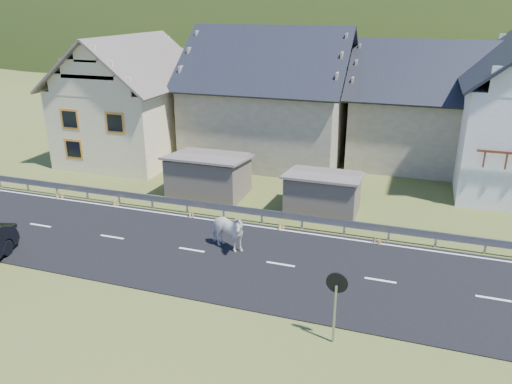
% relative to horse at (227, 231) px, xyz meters
% --- Properties ---
extents(ground, '(160.00, 160.00, 0.00)m').
position_rel_horse_xyz_m(ground, '(-1.42, -0.55, -0.91)').
color(ground, '#424F1D').
rests_on(ground, ground).
extents(road, '(60.00, 7.00, 0.04)m').
position_rel_horse_xyz_m(road, '(-1.42, -0.55, -0.89)').
color(road, black).
rests_on(road, ground).
extents(lane_markings, '(60.00, 6.60, 0.01)m').
position_rel_horse_xyz_m(lane_markings, '(-1.42, -0.55, -0.86)').
color(lane_markings, silver).
rests_on(lane_markings, road).
extents(guardrail, '(28.10, 0.09, 0.75)m').
position_rel_horse_xyz_m(guardrail, '(-1.42, 3.13, -0.35)').
color(guardrail, '#93969B').
rests_on(guardrail, ground).
extents(shed_left, '(4.30, 3.30, 2.40)m').
position_rel_horse_xyz_m(shed_left, '(-3.42, 5.95, 0.19)').
color(shed_left, '#685A4E').
rests_on(shed_left, ground).
extents(shed_right, '(3.80, 2.90, 2.20)m').
position_rel_horse_xyz_m(shed_right, '(3.08, 5.45, 0.09)').
color(shed_right, '#685A4E').
rests_on(shed_right, ground).
extents(house_cream, '(7.80, 9.80, 8.30)m').
position_rel_horse_xyz_m(house_cream, '(-11.43, 11.45, 3.45)').
color(house_cream, beige).
rests_on(house_cream, ground).
extents(house_stone_a, '(10.80, 9.80, 8.90)m').
position_rel_horse_xyz_m(house_stone_a, '(-2.42, 14.45, 3.72)').
color(house_stone_a, tan).
rests_on(house_stone_a, ground).
extents(house_stone_b, '(9.80, 8.80, 8.10)m').
position_rel_horse_xyz_m(house_stone_b, '(7.58, 16.45, 3.33)').
color(house_stone_b, tan).
rests_on(house_stone_b, ground).
extents(mountain, '(440.00, 280.00, 260.00)m').
position_rel_horse_xyz_m(mountain, '(3.58, 179.45, -20.91)').
color(mountain, '#2D3D17').
rests_on(mountain, ground).
extents(conifer_patch, '(76.00, 50.00, 28.00)m').
position_rel_horse_xyz_m(conifer_patch, '(-56.42, 109.45, 5.09)').
color(conifer_patch, black).
rests_on(conifer_patch, ground).
extents(horse, '(1.54, 2.25, 1.74)m').
position_rel_horse_xyz_m(horse, '(0.00, 0.00, 0.00)').
color(horse, white).
rests_on(horse, road).
extents(traffic_mirror, '(0.68, 0.20, 2.44)m').
position_rel_horse_xyz_m(traffic_mirror, '(5.50, -4.72, 0.88)').
color(traffic_mirror, '#93969B').
rests_on(traffic_mirror, ground).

